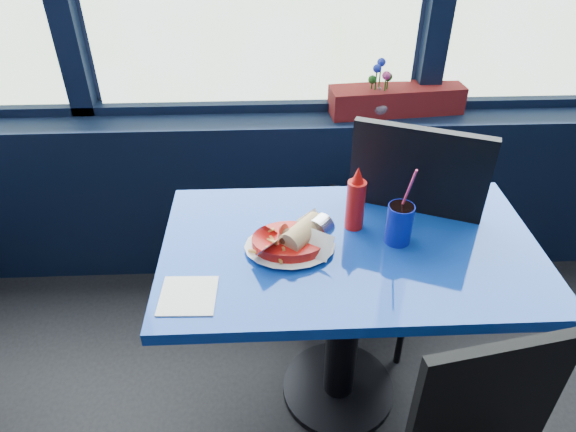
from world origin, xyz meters
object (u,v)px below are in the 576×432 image
at_px(planter_box, 396,100).
at_px(ketchup_bottle, 356,201).
at_px(flower_vase, 378,99).
at_px(chair_near_back, 386,221).
at_px(soda_cup, 399,223).
at_px(food_basket, 292,240).
at_px(near_table, 347,287).

bearing_deg(planter_box, ketchup_bottle, -116.55).
bearing_deg(flower_vase, ketchup_bottle, -105.81).
relative_size(chair_near_back, planter_box, 1.76).
distance_m(flower_vase, soda_cup, 0.86).
distance_m(food_basket, ketchup_bottle, 0.25).
height_order(planter_box, flower_vase, flower_vase).
xyz_separation_m(chair_near_back, flower_vase, (0.05, 0.55, 0.27)).
bearing_deg(near_table, food_basket, -176.55).
xyz_separation_m(near_table, soda_cup, (0.15, 0.02, 0.25)).
distance_m(chair_near_back, flower_vase, 0.62).
distance_m(near_table, planter_box, 1.00).
relative_size(food_basket, ketchup_bottle, 1.38).
bearing_deg(flower_vase, chair_near_back, -95.00).
bearing_deg(near_table, flower_vase, 74.51).
height_order(near_table, chair_near_back, chair_near_back).
relative_size(ketchup_bottle, soda_cup, 0.81).
relative_size(near_table, food_basket, 3.81).
xyz_separation_m(food_basket, ketchup_bottle, (0.21, 0.11, 0.07)).
xyz_separation_m(chair_near_back, soda_cup, (-0.04, -0.30, 0.21)).
relative_size(chair_near_back, ketchup_bottle, 4.64).
bearing_deg(chair_near_back, flower_vase, -72.57).
distance_m(planter_box, flower_vase, 0.09).
height_order(near_table, soda_cup, soda_cup).
xyz_separation_m(chair_near_back, food_basket, (-0.38, -0.33, 0.17)).
height_order(planter_box, ketchup_bottle, ketchup_bottle).
xyz_separation_m(planter_box, soda_cup, (-0.18, -0.88, -0.04)).
distance_m(near_table, flower_vase, 0.95).
bearing_deg(soda_cup, ketchup_bottle, 147.18).
relative_size(chair_near_back, soda_cup, 3.74).
height_order(chair_near_back, soda_cup, chair_near_back).
distance_m(near_table, ketchup_bottle, 0.30).
xyz_separation_m(planter_box, ketchup_bottle, (-0.31, -0.80, -0.01)).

